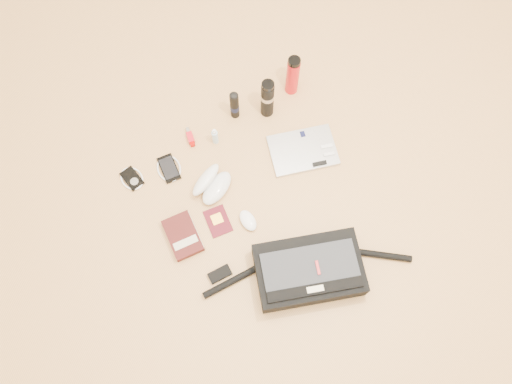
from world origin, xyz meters
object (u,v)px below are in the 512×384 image
messenger_bag (308,270)px  thermos_black (267,98)px  laptop (303,151)px  book (183,236)px  thermos_red (293,76)px

messenger_bag → thermos_black: size_ratio=3.53×
laptop → thermos_black: size_ratio=1.51×
messenger_bag → book: size_ratio=3.99×
laptop → book: 0.65m
thermos_red → book: bearing=-156.2°
book → thermos_red: 0.87m
book → thermos_black: thermos_black is taller
laptop → book: (-0.65, -0.05, 0.01)m
thermos_black → thermos_red: (0.16, 0.04, -0.00)m
laptop → thermos_red: size_ratio=1.51×
book → laptop: bearing=12.7°
messenger_bag → laptop: 0.56m
thermos_red → laptop: bearing=-115.2°
messenger_bag → book: messenger_bag is taller
messenger_bag → thermos_black: (0.28, 0.72, 0.06)m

